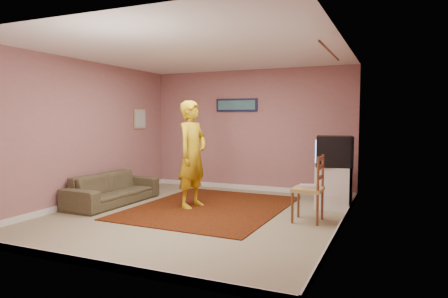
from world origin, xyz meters
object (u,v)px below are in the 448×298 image
at_px(sofa, 113,189).
at_px(tv_cabinet, 334,187).
at_px(chair_a, 329,175).
at_px(crt_tv, 334,151).
at_px(person, 192,154).
at_px(chair_b, 308,181).

bearing_deg(sofa, tv_cabinet, -70.00).
bearing_deg(chair_a, sofa, -136.69).
xyz_separation_m(crt_tv, person, (-2.27, -0.93, -0.06)).
bearing_deg(crt_tv, chair_b, -110.52).
relative_size(tv_cabinet, sofa, 0.39).
distance_m(chair_a, chair_b, 1.48).
xyz_separation_m(crt_tv, chair_b, (-0.22, -1.10, -0.38)).
bearing_deg(chair_b, tv_cabinet, 168.59).
bearing_deg(chair_a, person, -129.55).
distance_m(chair_a, person, 2.54).
distance_m(chair_b, sofa, 3.54).
bearing_deg(chair_b, crt_tv, 168.89).
relative_size(chair_b, person, 0.29).
xyz_separation_m(chair_a, sofa, (-3.61, -1.63, -0.24)).
bearing_deg(chair_b, chair_a, 176.82).
distance_m(chair_b, person, 2.08).
distance_m(tv_cabinet, person, 2.52).
xyz_separation_m(chair_a, chair_b, (-0.09, -1.48, 0.10)).
bearing_deg(person, chair_b, -87.37).
height_order(chair_a, person, person).
distance_m(tv_cabinet, chair_b, 1.15).
height_order(tv_cabinet, person, person).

